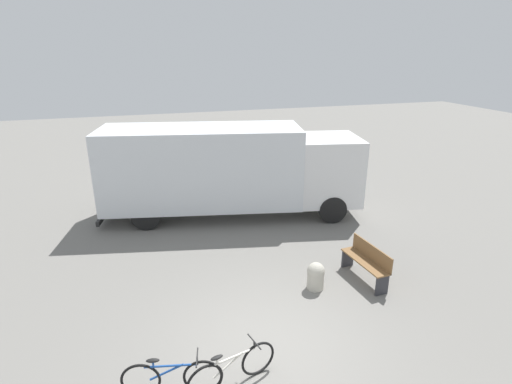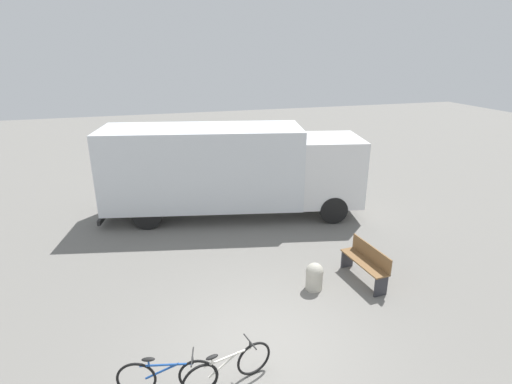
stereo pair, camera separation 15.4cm
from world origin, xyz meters
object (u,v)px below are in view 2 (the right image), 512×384
(bollard_near_bench, at_px, (314,276))
(bicycle_middle, at_px, (228,369))
(delivery_truck, at_px, (229,168))
(park_bench, at_px, (366,262))
(bicycle_near, at_px, (167,376))

(bollard_near_bench, bearing_deg, bicycle_middle, -138.81)
(delivery_truck, relative_size, bicycle_middle, 5.41)
(park_bench, relative_size, bollard_near_bench, 2.25)
(delivery_truck, xyz_separation_m, park_bench, (2.30, -5.01, -1.18))
(delivery_truck, xyz_separation_m, bollard_near_bench, (0.93, -5.02, -1.34))
(bicycle_middle, bearing_deg, park_bench, 15.97)
(bollard_near_bench, bearing_deg, park_bench, 0.24)
(delivery_truck, distance_m, bollard_near_bench, 5.27)
(park_bench, xyz_separation_m, bicycle_middle, (-3.98, -2.28, -0.16))
(delivery_truck, relative_size, park_bench, 5.79)
(delivery_truck, distance_m, bicycle_middle, 7.60)
(delivery_truck, height_order, bicycle_near, delivery_truck)
(bicycle_near, bearing_deg, bicycle_middle, 5.93)
(bicycle_near, bearing_deg, park_bench, 35.95)
(delivery_truck, distance_m, park_bench, 5.64)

